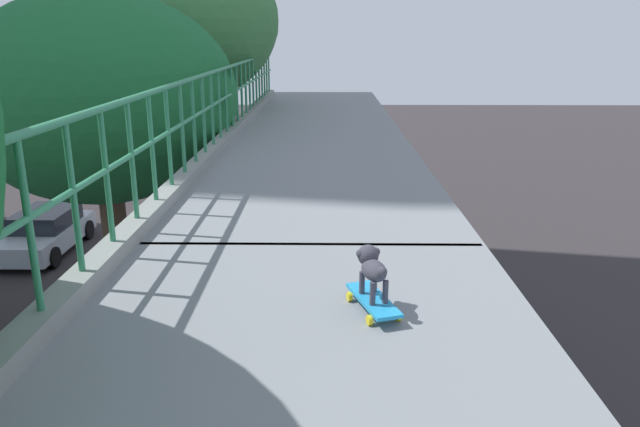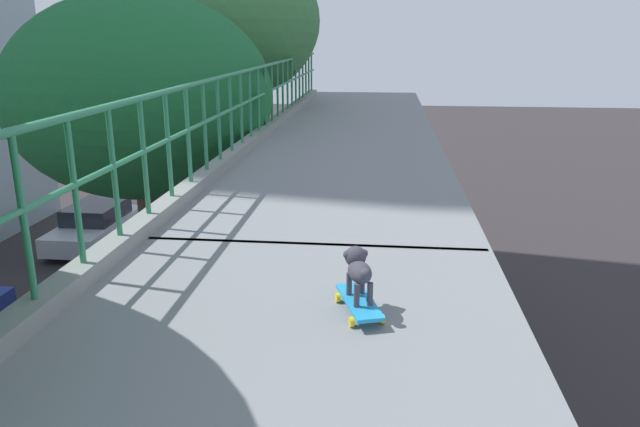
% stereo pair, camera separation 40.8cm
% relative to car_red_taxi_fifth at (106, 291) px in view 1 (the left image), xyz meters
% --- Properties ---
extents(overpass_deck, '(3.02, 31.03, 0.49)m').
position_rel_car_red_taxi_fifth_xyz_m(overpass_deck, '(5.55, -11.39, 4.47)').
color(overpass_deck, gray).
rests_on(overpass_deck, bridge_pier).
extents(green_railing, '(0.20, 29.48, 1.17)m').
position_rel_car_red_taxi_fifth_xyz_m(green_railing, '(4.09, -11.39, 4.97)').
color(green_railing, gray).
rests_on(green_railing, overpass_deck).
extents(car_red_taxi_fifth, '(1.82, 4.17, 1.47)m').
position_rel_car_red_taxi_fifth_xyz_m(car_red_taxi_fifth, '(0.00, 0.00, 0.00)').
color(car_red_taxi_fifth, red).
rests_on(car_red_taxi_fifth, ground).
extents(car_silver_sixth, '(1.95, 4.28, 1.39)m').
position_rel_car_red_taxi_fifth_xyz_m(car_silver_sixth, '(-3.68, 4.66, 0.06)').
color(car_silver_sixth, '#B1BAC1').
rests_on(car_silver_sixth, ground).
extents(city_bus, '(2.63, 10.38, 3.12)m').
position_rel_car_red_taxi_fifth_xyz_m(city_bus, '(-3.98, 17.36, 1.15)').
color(city_bus, red).
rests_on(city_bus, ground).
extents(roadside_tree_mid, '(4.79, 4.79, 7.77)m').
position_rel_car_red_taxi_fifth_xyz_m(roadside_tree_mid, '(1.75, -3.58, 5.27)').
color(roadside_tree_mid, '#4B3829').
rests_on(roadside_tree_mid, ground).
extents(roadside_tree_far, '(5.23, 5.23, 9.28)m').
position_rel_car_red_taxi_fifth_xyz_m(roadside_tree_far, '(1.98, 0.32, 6.61)').
color(roadside_tree_far, '#47422B').
rests_on(roadside_tree_far, ground).
extents(toy_skateboard, '(0.33, 0.57, 0.09)m').
position_rel_car_red_taxi_fifth_xyz_m(toy_skateboard, '(6.04, -10.80, 4.78)').
color(toy_skateboard, '#2395D3').
rests_on(toy_skateboard, overpass_deck).
extents(small_dog, '(0.21, 0.34, 0.32)m').
position_rel_car_red_taxi_fifth_xyz_m(small_dog, '(6.03, -10.76, 5.00)').
color(small_dog, '#403C49').
rests_on(small_dog, toy_skateboard).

